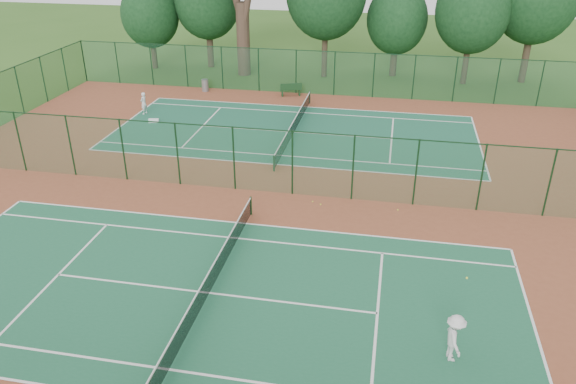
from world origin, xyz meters
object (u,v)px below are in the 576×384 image
(player_near, at_px, (454,338))
(trash_bin, at_px, (205,85))
(player_far, at_px, (144,103))
(kit_bag, at_px, (154,121))
(bench, at_px, (291,89))

(player_near, relative_size, trash_bin, 1.76)
(player_far, height_order, trash_bin, player_far)
(player_far, bearing_deg, kit_bag, 53.35)
(player_far, height_order, bench, player_far)
(player_near, xyz_separation_m, kit_bag, (-18.89, 19.89, -0.74))
(player_far, distance_m, kit_bag, 2.25)
(bench, bearing_deg, player_near, -88.09)
(bench, relative_size, kit_bag, 2.62)
(player_far, xyz_separation_m, kit_bag, (1.39, -1.64, -0.67))
(bench, bearing_deg, trash_bin, 160.93)
(player_far, bearing_deg, trash_bin, 171.85)
(player_near, bearing_deg, bench, 10.44)
(player_far, bearing_deg, bench, 136.60)
(player_near, height_order, player_far, player_near)
(player_near, relative_size, player_far, 1.08)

